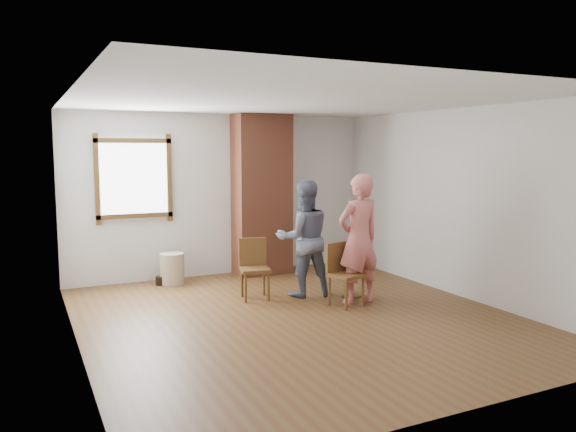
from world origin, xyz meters
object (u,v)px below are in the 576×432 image
object	(u,v)px
stoneware_crock	(172,269)
man	(304,238)
dining_chair_right	(343,271)
person_pink	(359,239)
side_table	(352,268)
dining_chair_left	(254,265)

from	to	relation	value
stoneware_crock	man	bearing A→B (deg)	-44.73
stoneware_crock	dining_chair_right	size ratio (longest dim) A/B	0.58
stoneware_crock	person_pink	xyz separation A→B (m)	(1.96, -2.13, 0.62)
stoneware_crock	side_table	xyz separation A→B (m)	(2.06, -1.83, 0.17)
dining_chair_left	man	size ratio (longest dim) A/B	0.51
stoneware_crock	dining_chair_left	size ratio (longest dim) A/B	0.57
man	dining_chair_left	bearing A→B (deg)	-4.93
dining_chair_left	side_table	xyz separation A→B (m)	(1.24, -0.54, -0.06)
dining_chair_right	man	xyz separation A→B (m)	(-0.23, 0.65, 0.35)
dining_chair_right	dining_chair_left	bearing A→B (deg)	122.78
dining_chair_left	person_pink	size ratio (longest dim) A/B	0.48
side_table	person_pink	world-z (taller)	person_pink
stoneware_crock	person_pink	world-z (taller)	person_pink
dining_chair_right	person_pink	world-z (taller)	person_pink
person_pink	stoneware_crock	bearing A→B (deg)	-52.28
dining_chair_left	man	world-z (taller)	man
stoneware_crock	person_pink	size ratio (longest dim) A/B	0.27
side_table	man	xyz separation A→B (m)	(-0.57, 0.35, 0.40)
man	person_pink	world-z (taller)	person_pink
stoneware_crock	side_table	distance (m)	2.76
dining_chair_left	dining_chair_right	size ratio (longest dim) A/B	1.00
dining_chair_left	dining_chair_right	distance (m)	1.24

